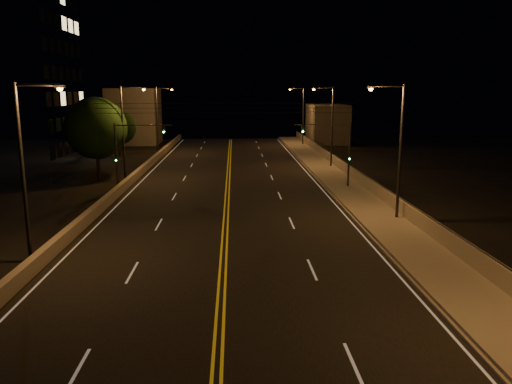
{
  "coord_description": "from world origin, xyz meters",
  "views": [
    {
      "loc": [
        0.62,
        -13.21,
        8.9
      ],
      "look_at": [
        2.0,
        18.0,
        2.5
      ],
      "focal_mm": 35.0,
      "sensor_mm": 36.0,
      "label": 1
    }
  ],
  "objects_px": {
    "streetlight_1": "(397,144)",
    "traffic_signal_right": "(338,147)",
    "tree_0": "(96,128)",
    "traffic_signal_left": "(127,148)",
    "streetlight_2": "(330,122)",
    "streetlight_6": "(159,116)",
    "tree_2": "(119,127)",
    "tree_1": "(96,129)",
    "streetlight_3": "(302,112)",
    "streetlight_5": "(125,127)",
    "streetlight_4": "(27,161)"
  },
  "relations": [
    {
      "from": "streetlight_2",
      "to": "tree_2",
      "type": "distance_m",
      "value": 29.01
    },
    {
      "from": "streetlight_3",
      "to": "traffic_signal_left",
      "type": "bearing_deg",
      "value": -119.26
    },
    {
      "from": "streetlight_3",
      "to": "streetlight_6",
      "type": "distance_m",
      "value": 23.32
    },
    {
      "from": "streetlight_1",
      "to": "traffic_signal_right",
      "type": "distance_m",
      "value": 11.64
    },
    {
      "from": "streetlight_3",
      "to": "tree_0",
      "type": "height_order",
      "value": "streetlight_3"
    },
    {
      "from": "streetlight_1",
      "to": "streetlight_6",
      "type": "distance_m",
      "value": 44.13
    },
    {
      "from": "streetlight_2",
      "to": "tree_1",
      "type": "relative_size",
      "value": 1.29
    },
    {
      "from": "traffic_signal_left",
      "to": "streetlight_4",
      "type": "bearing_deg",
      "value": -93.46
    },
    {
      "from": "tree_1",
      "to": "streetlight_4",
      "type": "bearing_deg",
      "value": -80.84
    },
    {
      "from": "streetlight_4",
      "to": "tree_2",
      "type": "distance_m",
      "value": 43.1
    },
    {
      "from": "tree_2",
      "to": "tree_0",
      "type": "bearing_deg",
      "value": -84.02
    },
    {
      "from": "streetlight_6",
      "to": "tree_0",
      "type": "bearing_deg",
      "value": -98.22
    },
    {
      "from": "streetlight_1",
      "to": "streetlight_2",
      "type": "xyz_separation_m",
      "value": [
        0.0,
        23.72,
        0.0
      ]
    },
    {
      "from": "traffic_signal_left",
      "to": "tree_0",
      "type": "relative_size",
      "value": 0.74
    },
    {
      "from": "tree_0",
      "to": "tree_1",
      "type": "bearing_deg",
      "value": 104.96
    },
    {
      "from": "streetlight_1",
      "to": "tree_2",
      "type": "distance_m",
      "value": 44.34
    },
    {
      "from": "streetlight_4",
      "to": "streetlight_5",
      "type": "xyz_separation_m",
      "value": [
        0.0,
        23.63,
        0.0
      ]
    },
    {
      "from": "traffic_signal_right",
      "to": "tree_0",
      "type": "bearing_deg",
      "value": 165.79
    },
    {
      "from": "streetlight_1",
      "to": "streetlight_5",
      "type": "xyz_separation_m",
      "value": [
        -21.45,
        16.39,
        0.0
      ]
    },
    {
      "from": "streetlight_2",
      "to": "streetlight_4",
      "type": "distance_m",
      "value": 37.66
    },
    {
      "from": "traffic_signal_left",
      "to": "tree_0",
      "type": "distance_m",
      "value": 7.31
    },
    {
      "from": "streetlight_5",
      "to": "traffic_signal_left",
      "type": "relative_size",
      "value": 1.53
    },
    {
      "from": "traffic_signal_left",
      "to": "tree_2",
      "type": "distance_m",
      "value": 24.88
    },
    {
      "from": "traffic_signal_right",
      "to": "streetlight_1",
      "type": "bearing_deg",
      "value": -82.39
    },
    {
      "from": "streetlight_5",
      "to": "streetlight_6",
      "type": "relative_size",
      "value": 1.0
    },
    {
      "from": "traffic_signal_right",
      "to": "tree_0",
      "type": "xyz_separation_m",
      "value": [
        -23.0,
        5.82,
        1.36
      ]
    },
    {
      "from": "tree_2",
      "to": "streetlight_3",
      "type": "bearing_deg",
      "value": 24.69
    },
    {
      "from": "streetlight_2",
      "to": "streetlight_5",
      "type": "height_order",
      "value": "same"
    },
    {
      "from": "streetlight_1",
      "to": "traffic_signal_right",
      "type": "height_order",
      "value": "streetlight_1"
    },
    {
      "from": "traffic_signal_left",
      "to": "traffic_signal_right",
      "type": "bearing_deg",
      "value": 0.0
    },
    {
      "from": "tree_0",
      "to": "tree_2",
      "type": "relative_size",
      "value": 1.32
    },
    {
      "from": "streetlight_3",
      "to": "tree_0",
      "type": "bearing_deg",
      "value": -128.85
    },
    {
      "from": "streetlight_5",
      "to": "tree_1",
      "type": "relative_size",
      "value": 1.29
    },
    {
      "from": "streetlight_5",
      "to": "tree_1",
      "type": "xyz_separation_m",
      "value": [
        -5.28,
        9.11,
        -0.81
      ]
    },
    {
      "from": "traffic_signal_right",
      "to": "streetlight_6",
      "type": "bearing_deg",
      "value": 126.29
    },
    {
      "from": "streetlight_2",
      "to": "streetlight_6",
      "type": "bearing_deg",
      "value": 145.31
    },
    {
      "from": "traffic_signal_left",
      "to": "tree_0",
      "type": "height_order",
      "value": "tree_0"
    },
    {
      "from": "streetlight_1",
      "to": "traffic_signal_left",
      "type": "relative_size",
      "value": 1.53
    },
    {
      "from": "streetlight_4",
      "to": "streetlight_6",
      "type": "bearing_deg",
      "value": 90.0
    },
    {
      "from": "streetlight_3",
      "to": "traffic_signal_left",
      "type": "height_order",
      "value": "streetlight_3"
    },
    {
      "from": "streetlight_5",
      "to": "tree_2",
      "type": "height_order",
      "value": "streetlight_5"
    },
    {
      "from": "streetlight_4",
      "to": "streetlight_3",
      "type": "bearing_deg",
      "value": 68.67
    },
    {
      "from": "streetlight_1",
      "to": "streetlight_4",
      "type": "distance_m",
      "value": 22.64
    },
    {
      "from": "streetlight_4",
      "to": "tree_0",
      "type": "height_order",
      "value": "streetlight_4"
    },
    {
      "from": "streetlight_1",
      "to": "tree_0",
      "type": "relative_size",
      "value": 1.13
    },
    {
      "from": "streetlight_4",
      "to": "tree_2",
      "type": "bearing_deg",
      "value": 96.66
    },
    {
      "from": "streetlight_2",
      "to": "streetlight_6",
      "type": "relative_size",
      "value": 1.0
    },
    {
      "from": "streetlight_3",
      "to": "streetlight_5",
      "type": "distance_m",
      "value": 37.96
    },
    {
      "from": "traffic_signal_right",
      "to": "traffic_signal_left",
      "type": "height_order",
      "value": "same"
    },
    {
      "from": "streetlight_1",
      "to": "streetlight_6",
      "type": "xyz_separation_m",
      "value": [
        -21.45,
        38.57,
        0.0
      ]
    }
  ]
}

